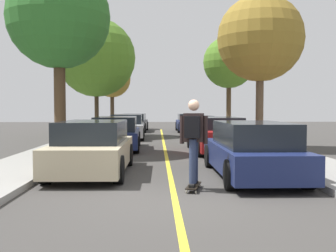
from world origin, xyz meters
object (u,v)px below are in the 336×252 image
street_tree_left_far (112,79)px  street_tree_right_near (229,63)px  parked_car_left_near (116,133)px  street_tree_left_near (96,58)px  parked_car_right_far (198,127)px  skateboard (194,186)px  parked_car_right_near (217,135)px  parked_car_left_farthest (134,122)px  street_tree_left_nearest (59,18)px  parked_car_left_far (127,127)px  parked_car_right_nearest (252,150)px  parked_car_left_nearest (93,148)px  skateboarder (193,136)px  parked_car_right_farthest (189,123)px  street_tree_right_nearest (260,39)px

street_tree_left_far → street_tree_right_near: 11.46m
parked_car_left_near → street_tree_left_near: street_tree_left_near is taller
parked_car_right_far → skateboard: bearing=-96.3°
parked_car_right_near → street_tree_left_near: bearing=125.6°
parked_car_right_far → skateboard: parked_car_right_far is taller
parked_car_left_near → parked_car_left_farthest: parked_car_left_near is taller
parked_car_left_farthest → street_tree_left_nearest: street_tree_left_nearest is taller
parked_car_left_far → parked_car_right_nearest: parked_car_right_nearest is taller
parked_car_left_far → parked_car_right_far: bearing=4.5°
parked_car_left_farthest → parked_car_right_far: 7.41m
street_tree_left_near → skateboard: street_tree_left_near is taller
parked_car_left_nearest → street_tree_right_near: 14.46m
parked_car_right_nearest → skateboard: 2.22m
skateboard → skateboarder: skateboarder is taller
parked_car_left_near → parked_car_left_far: size_ratio=0.98×
parked_car_right_nearest → street_tree_left_far: 22.84m
street_tree_left_nearest → street_tree_right_near: street_tree_left_nearest is taller
parked_car_right_far → street_tree_left_far: bearing=122.4°
parked_car_left_farthest → parked_car_right_farthest: bearing=-5.9°
parked_car_right_near → street_tree_left_nearest: size_ratio=0.70×
parked_car_right_far → street_tree_left_nearest: (-5.83, -7.73, 4.30)m
parked_car_left_far → parked_car_right_far: (3.96, 0.31, -0.03)m
parked_car_left_near → street_tree_right_nearest: 6.97m
parked_car_right_nearest → parked_car_right_farthest: bearing=90.0°
parked_car_left_nearest → street_tree_right_nearest: size_ratio=0.68×
street_tree_right_nearest → parked_car_right_near: bearing=-155.5°
parked_car_right_far → parked_car_right_nearest: bearing=-90.0°
skateboard → skateboarder: (-0.01, -0.03, 1.02)m
street_tree_left_nearest → skateboard: street_tree_left_nearest is taller
street_tree_left_nearest → skateboarder: 8.61m
street_tree_right_nearest → skateboarder: (-3.43, -7.94, -3.37)m
street_tree_left_nearest → street_tree_left_far: bearing=90.0°
parked_car_right_near → parked_car_left_near: bearing=166.5°
parked_car_right_farthest → street_tree_left_near: bearing=-140.6°
parked_car_right_nearest → street_tree_left_nearest: bearing=139.8°
parked_car_right_farthest → street_tree_left_far: street_tree_left_far is taller
parked_car_right_nearest → street_tree_right_near: (1.87, 13.37, 3.64)m
parked_car_left_farthest → parked_car_right_far: bearing=-57.7°
parked_car_left_near → street_tree_right_nearest: bearing=-1.0°
street_tree_left_nearest → parked_car_right_far: bearing=53.0°
parked_car_left_near → street_tree_left_near: size_ratio=0.65×
parked_car_left_far → street_tree_left_far: bearing=101.1°
parked_car_left_far → skateboard: bearing=-80.1°
parked_car_left_far → parked_car_left_farthest: size_ratio=1.01×
parked_car_right_farthest → street_tree_right_nearest: street_tree_right_nearest is taller
parked_car_left_far → street_tree_left_near: street_tree_left_near is taller
parked_car_right_nearest → street_tree_left_nearest: street_tree_left_nearest is taller
parked_car_left_nearest → street_tree_right_nearest: (5.83, 5.79, 3.81)m
skateboard → street_tree_left_near: bearing=105.7°
parked_car_right_nearest → street_tree_right_near: size_ratio=0.80×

